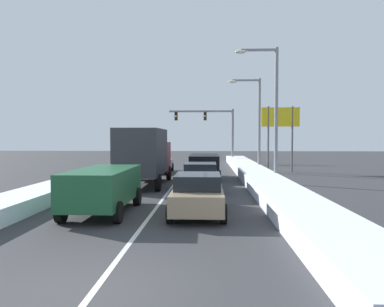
{
  "coord_description": "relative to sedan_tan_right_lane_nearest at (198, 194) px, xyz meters",
  "views": [
    {
      "loc": [
        2.12,
        -6.74,
        2.83
      ],
      "look_at": [
        0.84,
        21.91,
        1.65
      ],
      "focal_mm": 35.08,
      "sensor_mm": 36.0,
      "label": 1
    }
  ],
  "objects": [
    {
      "name": "roadside_sign_right",
      "position": [
        6.4,
        17.98,
        3.25
      ],
      "size": [
        3.2,
        0.16,
        5.5
      ],
      "color": "#59595B",
      "rests_on": "ground"
    },
    {
      "name": "lane_stripe_between_right_lane_and_center_lane",
      "position": [
        -1.73,
        11.45,
        -0.76
      ],
      "size": [
        0.14,
        40.81,
        0.01
      ],
      "primitive_type": "cube",
      "color": "silver",
      "rests_on": "ground"
    },
    {
      "name": "sedan_gray_center_lane_third",
      "position": [
        -3.65,
        16.8,
        0.0
      ],
      "size": [
        2.0,
        4.5,
        1.51
      ],
      "color": "slate",
      "rests_on": "ground"
    },
    {
      "name": "suv_green_center_lane_nearest",
      "position": [
        -3.57,
        0.06,
        0.25
      ],
      "size": [
        2.16,
        4.9,
        1.67
      ],
      "color": "#1E5633",
      "rests_on": "ground"
    },
    {
      "name": "sedan_tan_right_lane_nearest",
      "position": [
        0.0,
        0.0,
        0.0
      ],
      "size": [
        2.0,
        4.5,
        1.51
      ],
      "color": "#937F60",
      "rests_on": "ground"
    },
    {
      "name": "sedan_navy_right_lane_second",
      "position": [
        -0.04,
        6.08,
        0.0
      ],
      "size": [
        2.0,
        4.5,
        1.51
      ],
      "color": "navy",
      "rests_on": "ground"
    },
    {
      "name": "street_lamp_right_mid",
      "position": [
        4.14,
        17.02,
        3.87
      ],
      "size": [
        2.66,
        0.36,
        7.68
      ],
      "color": "gray",
      "rests_on": "ground"
    },
    {
      "name": "street_lamp_right_near",
      "position": [
        4.21,
        9.6,
        4.25
      ],
      "size": [
        2.66,
        0.36,
        8.4
      ],
      "color": "gray",
      "rests_on": "ground"
    },
    {
      "name": "snow_bank_left_shoulder",
      "position": [
        -7.03,
        11.45,
        -0.46
      ],
      "size": [
        1.94,
        40.81,
        0.62
      ],
      "primitive_type": "cube",
      "color": "silver",
      "rests_on": "ground"
    },
    {
      "name": "snow_bank_right_shoulder",
      "position": [
        3.57,
        11.45,
        -0.43
      ],
      "size": [
        2.07,
        40.81,
        0.67
      ],
      "primitive_type": "cube",
      "color": "silver",
      "rests_on": "ground"
    },
    {
      "name": "box_truck_center_lane_second",
      "position": [
        -3.43,
        8.38,
        1.14
      ],
      "size": [
        2.53,
        7.2,
        3.36
      ],
      "color": "maroon",
      "rests_on": "ground"
    },
    {
      "name": "ground_plane",
      "position": [
        -1.73,
        7.74,
        -0.76
      ],
      "size": [
        120.0,
        120.0,
        0.0
      ],
      "primitive_type": "plane",
      "color": "#333335"
    },
    {
      "name": "suv_black_right_lane_third",
      "position": [
        0.1,
        12.15,
        0.25
      ],
      "size": [
        2.16,
        4.9,
        1.67
      ],
      "color": "black",
      "rests_on": "ground"
    },
    {
      "name": "traffic_light_gantry",
      "position": [
        0.84,
        29.99,
        3.73
      ],
      "size": [
        7.54,
        0.47,
        6.2
      ],
      "color": "slate",
      "rests_on": "ground"
    }
  ]
}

